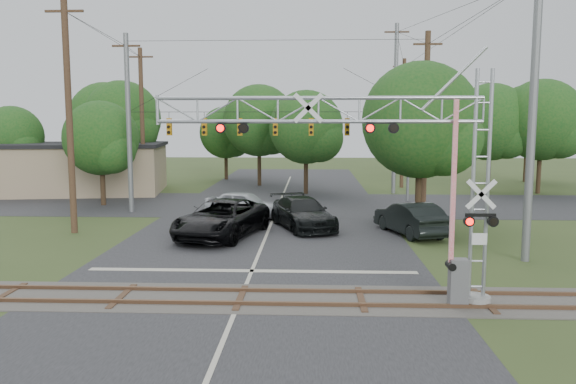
{
  "coord_description": "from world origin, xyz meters",
  "views": [
    {
      "loc": [
        2.36,
        -16.0,
        5.81
      ],
      "look_at": [
        1.34,
        7.5,
        2.93
      ],
      "focal_mm": 35.0,
      "sensor_mm": 36.0,
      "label": 1
    }
  ],
  "objects_px": {
    "pickup_black": "(222,219)",
    "sedan_silver": "(244,204)",
    "traffic_signal_span": "(289,125)",
    "car_dark": "(303,213)",
    "commercial_building": "(55,168)",
    "streetlight": "(407,134)",
    "crossing_gantry": "(380,162)"
  },
  "relations": [
    {
      "from": "car_dark",
      "to": "streetlight",
      "type": "distance_m",
      "value": 14.19
    },
    {
      "from": "crossing_gantry",
      "to": "sedan_silver",
      "type": "height_order",
      "value": "crossing_gantry"
    },
    {
      "from": "commercial_building",
      "to": "sedan_silver",
      "type": "bearing_deg",
      "value": -43.19
    },
    {
      "from": "traffic_signal_span",
      "to": "pickup_black",
      "type": "relative_size",
      "value": 2.81
    },
    {
      "from": "pickup_black",
      "to": "streetlight",
      "type": "xyz_separation_m",
      "value": [
        11.6,
        13.87,
        4.1
      ]
    },
    {
      "from": "car_dark",
      "to": "sedan_silver",
      "type": "bearing_deg",
      "value": 116.69
    },
    {
      "from": "traffic_signal_span",
      "to": "commercial_building",
      "type": "height_order",
      "value": "traffic_signal_span"
    },
    {
      "from": "crossing_gantry",
      "to": "traffic_signal_span",
      "type": "height_order",
      "value": "traffic_signal_span"
    },
    {
      "from": "pickup_black",
      "to": "streetlight",
      "type": "height_order",
      "value": "streetlight"
    },
    {
      "from": "traffic_signal_span",
      "to": "sedan_silver",
      "type": "distance_m",
      "value": 5.89
    },
    {
      "from": "crossing_gantry",
      "to": "car_dark",
      "type": "height_order",
      "value": "crossing_gantry"
    },
    {
      "from": "traffic_signal_span",
      "to": "streetlight",
      "type": "xyz_separation_m",
      "value": [
        8.46,
        6.07,
        -0.67
      ]
    },
    {
      "from": "traffic_signal_span",
      "to": "streetlight",
      "type": "distance_m",
      "value": 10.43
    },
    {
      "from": "sedan_silver",
      "to": "commercial_building",
      "type": "xyz_separation_m",
      "value": [
        -17.39,
        11.97,
        1.26
      ]
    },
    {
      "from": "car_dark",
      "to": "streetlight",
      "type": "height_order",
      "value": "streetlight"
    },
    {
      "from": "car_dark",
      "to": "commercial_building",
      "type": "height_order",
      "value": "commercial_building"
    },
    {
      "from": "traffic_signal_span",
      "to": "sedan_silver",
      "type": "xyz_separation_m",
      "value": [
        -2.72,
        -1.83,
        -4.89
      ]
    },
    {
      "from": "pickup_black",
      "to": "sedan_silver",
      "type": "distance_m",
      "value": 5.99
    },
    {
      "from": "pickup_black",
      "to": "crossing_gantry",
      "type": "bearing_deg",
      "value": -42.73
    },
    {
      "from": "traffic_signal_span",
      "to": "pickup_black",
      "type": "height_order",
      "value": "traffic_signal_span"
    },
    {
      "from": "pickup_black",
      "to": "car_dark",
      "type": "height_order",
      "value": "pickup_black"
    },
    {
      "from": "traffic_signal_span",
      "to": "sedan_silver",
      "type": "height_order",
      "value": "traffic_signal_span"
    },
    {
      "from": "car_dark",
      "to": "crossing_gantry",
      "type": "bearing_deg",
      "value": -99.22
    },
    {
      "from": "car_dark",
      "to": "traffic_signal_span",
      "type": "bearing_deg",
      "value": 79.9
    },
    {
      "from": "traffic_signal_span",
      "to": "sedan_silver",
      "type": "relative_size",
      "value": 3.97
    },
    {
      "from": "traffic_signal_span",
      "to": "commercial_building",
      "type": "relative_size",
      "value": 1.02
    },
    {
      "from": "traffic_signal_span",
      "to": "car_dark",
      "type": "distance_m",
      "value": 7.21
    },
    {
      "from": "pickup_black",
      "to": "sedan_silver",
      "type": "xyz_separation_m",
      "value": [
        0.42,
        5.97,
        -0.13
      ]
    },
    {
      "from": "car_dark",
      "to": "sedan_silver",
      "type": "xyz_separation_m",
      "value": [
        -3.68,
        3.4,
        -0.03
      ]
    },
    {
      "from": "sedan_silver",
      "to": "streetlight",
      "type": "height_order",
      "value": "streetlight"
    },
    {
      "from": "crossing_gantry",
      "to": "pickup_black",
      "type": "height_order",
      "value": "crossing_gantry"
    },
    {
      "from": "sedan_silver",
      "to": "traffic_signal_span",
      "type": "bearing_deg",
      "value": -40.75
    }
  ]
}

